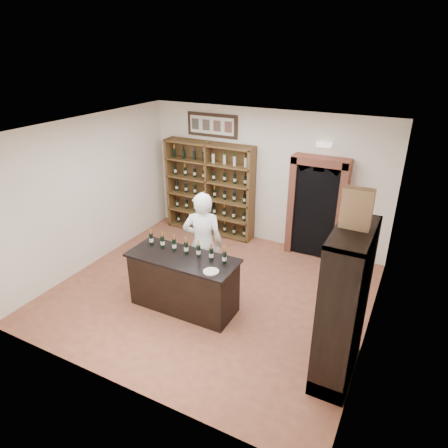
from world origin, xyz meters
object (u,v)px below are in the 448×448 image
at_px(wine_shelf, 210,188).
at_px(tasting_counter, 184,283).
at_px(side_cabinet, 343,328).
at_px(shopkeeper, 203,244).
at_px(counter_bottle_0, 151,239).
at_px(wine_crate, 357,209).

relative_size(wine_shelf, tasting_counter, 1.17).
height_order(tasting_counter, side_cabinet, side_cabinet).
xyz_separation_m(side_cabinet, shopkeeper, (-2.68, 0.90, 0.22)).
relative_size(counter_bottle_0, side_cabinet, 0.14).
xyz_separation_m(wine_shelf, tasting_counter, (1.10, -2.93, -0.61)).
height_order(counter_bottle_0, wine_crate, wine_crate).
distance_m(tasting_counter, counter_bottle_0, 0.95).
distance_m(wine_shelf, counter_bottle_0, 2.83).
relative_size(side_cabinet, shopkeeper, 1.13).
bearing_deg(tasting_counter, wine_shelf, 110.56).
height_order(wine_shelf, shopkeeper, wine_shelf).
bearing_deg(side_cabinet, wine_shelf, 139.79).
relative_size(side_cabinet, wine_crate, 4.36).
xyz_separation_m(wine_shelf, wine_crate, (3.77, -3.17, 1.35)).
distance_m(tasting_counter, side_cabinet, 2.75).
bearing_deg(counter_bottle_0, wine_shelf, 97.71).
bearing_deg(shopkeeper, tasting_counter, 63.89).
bearing_deg(wine_shelf, shopkeeper, -63.77).
distance_m(side_cabinet, shopkeeper, 2.83).
height_order(counter_bottle_0, shopkeeper, shopkeeper).
relative_size(tasting_counter, side_cabinet, 0.85).
bearing_deg(counter_bottle_0, wine_crate, -6.22).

